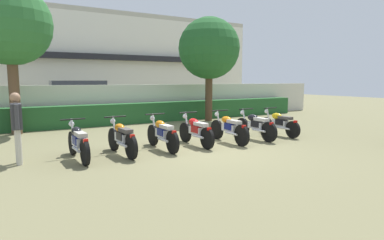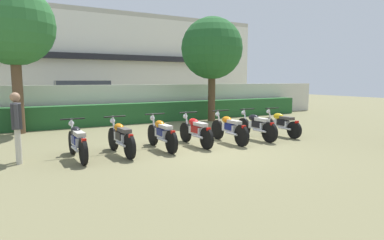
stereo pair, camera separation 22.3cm
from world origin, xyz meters
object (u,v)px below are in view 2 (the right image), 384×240
at_px(tree_near_inspector, 13,26).
at_px(motorcycle_in_row_1, 121,137).
at_px(motorcycle_in_row_2, 162,133).
at_px(motorcycle_in_row_3, 196,130).
at_px(parked_car, 86,98).
at_px(motorcycle_in_row_0, 77,141).
at_px(inspector_person, 17,122).
at_px(motorcycle_in_row_6, 281,123).
at_px(tree_far_side, 212,49).
at_px(motorcycle_in_row_5, 256,126).
at_px(motorcycle_in_row_4, 229,128).

relative_size(tree_near_inspector, motorcycle_in_row_1, 2.85).
bearing_deg(motorcycle_in_row_2, motorcycle_in_row_3, -90.88).
bearing_deg(tree_near_inspector, parked_car, 56.13).
relative_size(tree_near_inspector, motorcycle_in_row_0, 2.80).
bearing_deg(inspector_person, tree_near_inspector, 88.62).
xyz_separation_m(motorcycle_in_row_3, motorcycle_in_row_6, (3.40, 0.01, -0.01)).
height_order(tree_far_side, motorcycle_in_row_3, tree_far_side).
bearing_deg(motorcycle_in_row_5, motorcycle_in_row_2, 86.63).
bearing_deg(motorcycle_in_row_3, motorcycle_in_row_4, -96.53).
relative_size(tree_far_side, motorcycle_in_row_5, 2.53).
xyz_separation_m(parked_car, motorcycle_in_row_3, (1.24, -9.82, -0.49)).
bearing_deg(motorcycle_in_row_0, parked_car, -14.10).
height_order(tree_far_side, motorcycle_in_row_1, tree_far_side).
relative_size(parked_car, inspector_person, 2.77).
height_order(motorcycle_in_row_3, motorcycle_in_row_6, motorcycle_in_row_3).
distance_m(tree_far_side, motorcycle_in_row_2, 7.14).
xyz_separation_m(tree_near_inspector, motorcycle_in_row_6, (7.89, -4.96, -3.36)).
distance_m(motorcycle_in_row_5, motorcycle_in_row_6, 1.19).
xyz_separation_m(motorcycle_in_row_3, inspector_person, (-4.61, 0.27, 0.52)).
bearing_deg(motorcycle_in_row_2, motorcycle_in_row_5, -92.12).
bearing_deg(parked_car, motorcycle_in_row_0, -99.73).
relative_size(motorcycle_in_row_0, motorcycle_in_row_2, 0.99).
xyz_separation_m(motorcycle_in_row_0, motorcycle_in_row_5, (5.55, -0.07, 0.01)).
bearing_deg(motorcycle_in_row_2, tree_far_side, -44.91).
xyz_separation_m(tree_near_inspector, inspector_person, (-0.11, -4.70, -2.83)).
bearing_deg(motorcycle_in_row_0, motorcycle_in_row_5, -92.74).
xyz_separation_m(motorcycle_in_row_1, motorcycle_in_row_2, (1.18, 0.07, -0.00)).
bearing_deg(motorcycle_in_row_1, motorcycle_in_row_5, -93.87).
bearing_deg(motorcycle_in_row_6, motorcycle_in_row_4, 93.21).
distance_m(tree_far_side, motorcycle_in_row_3, 6.51).
relative_size(motorcycle_in_row_1, motorcycle_in_row_5, 0.97).
bearing_deg(motorcycle_in_row_6, inspector_person, 88.21).
height_order(motorcycle_in_row_2, inspector_person, inspector_person).
bearing_deg(motorcycle_in_row_6, motorcycle_in_row_0, 90.41).
xyz_separation_m(tree_far_side, inspector_person, (-8.11, -4.38, -2.38)).
distance_m(motorcycle_in_row_2, motorcycle_in_row_5, 3.29).
xyz_separation_m(tree_far_side, motorcycle_in_row_2, (-4.59, -4.64, -2.90)).
xyz_separation_m(motorcycle_in_row_1, motorcycle_in_row_4, (3.38, -0.06, 0.00)).
xyz_separation_m(motorcycle_in_row_6, inspector_person, (-8.00, 0.26, 0.53)).
xyz_separation_m(motorcycle_in_row_2, motorcycle_in_row_6, (4.48, -0.00, -0.01)).
bearing_deg(motorcycle_in_row_1, inspector_person, 78.87).
distance_m(tree_near_inspector, motorcycle_in_row_5, 9.04).
height_order(tree_near_inspector, inspector_person, tree_near_inspector).
bearing_deg(motorcycle_in_row_4, tree_near_inspector, 49.32).
distance_m(motorcycle_in_row_6, inspector_person, 8.03).
bearing_deg(motorcycle_in_row_5, tree_far_side, -16.76).
relative_size(motorcycle_in_row_0, motorcycle_in_row_4, 0.96).
xyz_separation_m(motorcycle_in_row_5, motorcycle_in_row_6, (1.19, 0.11, -0.02)).
bearing_deg(motorcycle_in_row_1, motorcycle_in_row_3, -91.95).
distance_m(motorcycle_in_row_3, inspector_person, 4.64).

